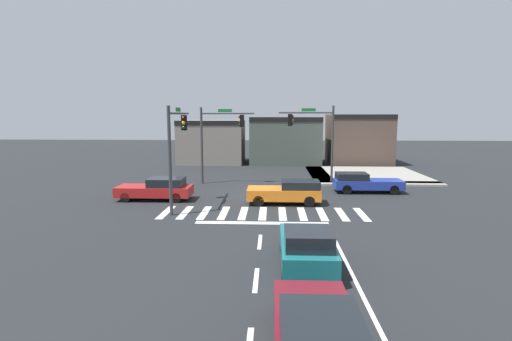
{
  "coord_description": "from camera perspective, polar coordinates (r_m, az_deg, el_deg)",
  "views": [
    {
      "loc": [
        0.53,
        -26.02,
        5.46
      ],
      "look_at": [
        -0.54,
        -0.71,
        1.89
      ],
      "focal_mm": 27.7,
      "sensor_mm": 36.0,
      "label": 1
    }
  ],
  "objects": [
    {
      "name": "traffic_signal_northwest",
      "position": [
        31.38,
        -5.35,
        5.55
      ],
      "size": [
        4.28,
        0.32,
        6.05
      ],
      "color": "#383A3D",
      "rests_on": "ground_plane"
    },
    {
      "name": "ground_plane",
      "position": [
        26.59,
        1.23,
        -3.82
      ],
      "size": [
        120.0,
        120.0,
        0.0
      ],
      "primitive_type": "plane",
      "color": "#232628"
    },
    {
      "name": "traffic_signal_southwest",
      "position": [
        23.27,
        -11.39,
        4.59
      ],
      "size": [
        0.32,
        4.93,
        5.95
      ],
      "rotation": [
        0.0,
        0.0,
        1.57
      ],
      "color": "#383A3D",
      "rests_on": "ground_plane"
    },
    {
      "name": "car_blue",
      "position": [
        29.02,
        15.35,
        -1.67
      ],
      "size": [
        4.74,
        1.78,
        1.39
      ],
      "color": "#23389E",
      "rests_on": "ground_plane"
    },
    {
      "name": "curb_corner_northeast",
      "position": [
        36.72,
        14.92,
        -0.68
      ],
      "size": [
        10.0,
        10.6,
        0.15
      ],
      "color": "#9E998E",
      "rests_on": "ground_plane"
    },
    {
      "name": "crosswalk_near",
      "position": [
        22.21,
        0.99,
        -6.19
      ],
      "size": [
        11.38,
        3.03,
        0.01
      ],
      "color": "silver",
      "rests_on": "ground_plane"
    },
    {
      "name": "traffic_signal_northeast",
      "position": [
        31.63,
        8.42,
        5.62
      ],
      "size": [
        4.37,
        0.32,
        6.18
      ],
      "rotation": [
        0.0,
        0.0,
        3.14
      ],
      "color": "#383A3D",
      "rests_on": "ground_plane"
    },
    {
      "name": "car_maroon",
      "position": [
        9.46,
        8.86,
        -22.0
      ],
      "size": [
        1.89,
        4.23,
        1.44
      ],
      "rotation": [
        0.0,
        0.0,
        1.57
      ],
      "color": "maroon",
      "rests_on": "ground_plane"
    },
    {
      "name": "bike_detector_marking",
      "position": [
        18.59,
        6.74,
        -9.09
      ],
      "size": [
        1.01,
        1.01,
        0.01
      ],
      "color": "yellow",
      "rests_on": "ground_plane"
    },
    {
      "name": "car_red",
      "position": [
        26.33,
        -14.03,
        -2.58
      ],
      "size": [
        4.77,
        1.86,
        1.43
      ],
      "rotation": [
        0.0,
        0.0,
        3.14
      ],
      "color": "red",
      "rests_on": "ground_plane"
    },
    {
      "name": "storefront_row",
      "position": [
        45.23,
        4.65,
        4.41
      ],
      "size": [
        23.55,
        6.88,
        5.52
      ],
      "color": "gray",
      "rests_on": "ground_plane"
    },
    {
      "name": "lane_markings",
      "position": [
        15.03,
        4.58,
        -13.27
      ],
      "size": [
        6.8,
        20.25,
        0.01
      ],
      "color": "white",
      "rests_on": "ground_plane"
    },
    {
      "name": "car_teal",
      "position": [
        14.56,
        7.32,
        -10.83
      ],
      "size": [
        1.84,
        4.23,
        1.54
      ],
      "rotation": [
        0.0,
        0.0,
        1.57
      ],
      "color": "#196B70",
      "rests_on": "ground_plane"
    },
    {
      "name": "car_orange",
      "position": [
        24.55,
        4.56,
        -3.06
      ],
      "size": [
        4.49,
        1.92,
        1.44
      ],
      "rotation": [
        0.0,
        0.0,
        3.14
      ],
      "color": "orange",
      "rests_on": "ground_plane"
    }
  ]
}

